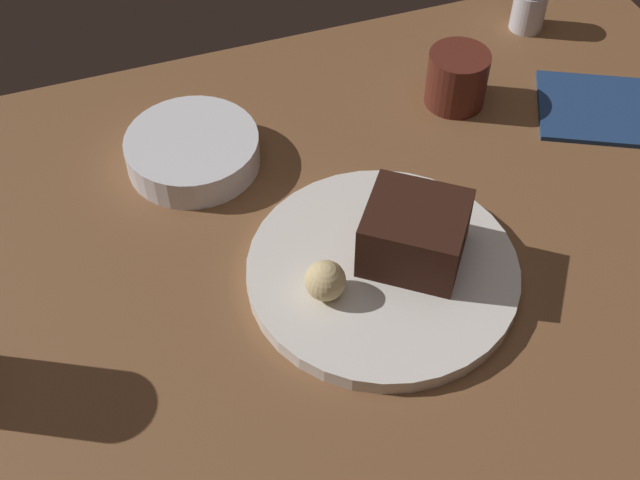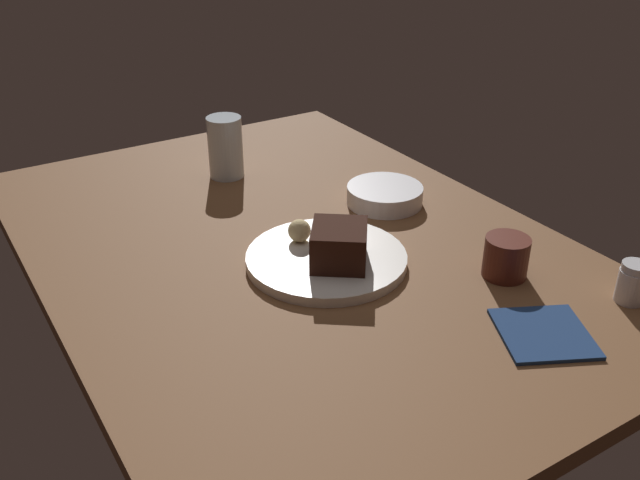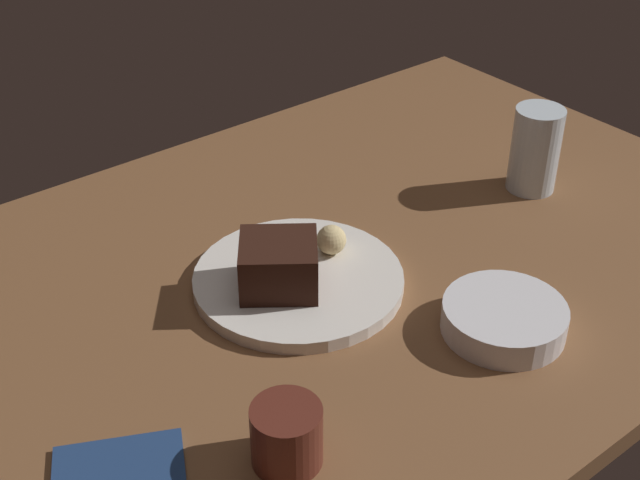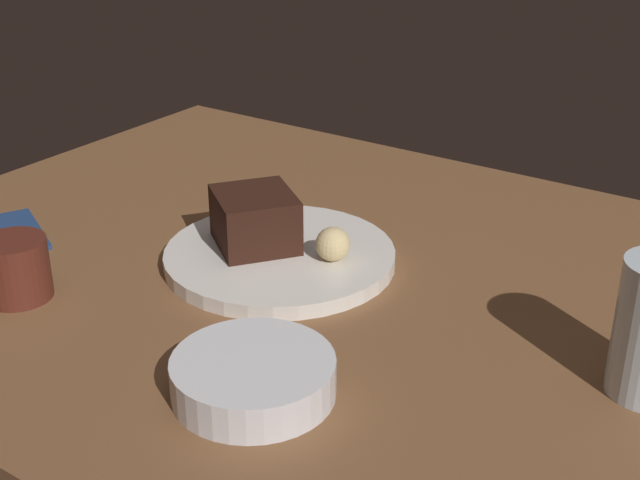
{
  "view_description": "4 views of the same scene",
  "coord_description": "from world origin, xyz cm",
  "px_view_note": "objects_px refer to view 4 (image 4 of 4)",
  "views": [
    {
      "loc": [
        -13.41,
        -45.59,
        67.09
      ],
      "look_at": [
        4.11,
        4.21,
        6.78
      ],
      "focal_mm": 46.71,
      "sensor_mm": 36.0,
      "label": 1
    },
    {
      "loc": [
        94.46,
        -53.74,
        61.96
      ],
      "look_at": [
        8.77,
        -0.08,
        7.37
      ],
      "focal_mm": 39.62,
      "sensor_mm": 36.0,
      "label": 2
    },
    {
      "loc": [
        62.42,
        71.79,
        69.25
      ],
      "look_at": [
        5.98,
        0.88,
        8.63
      ],
      "focal_mm": 48.9,
      "sensor_mm": 36.0,
      "label": 3
    },
    {
      "loc": [
        -45.59,
        72.93,
        48.63
      ],
      "look_at": [
        6.38,
        -3.05,
        5.28
      ],
      "focal_mm": 49.18,
      "sensor_mm": 36.0,
      "label": 4
    }
  ],
  "objects_px": {
    "bread_roll": "(333,244)",
    "coffee_cup": "(16,269)",
    "chocolate_cake_slice": "(255,219)",
    "dessert_plate": "(280,257)",
    "side_bowl": "(253,377)"
  },
  "relations": [
    {
      "from": "dessert_plate",
      "to": "bread_roll",
      "type": "bearing_deg",
      "value": -168.23
    },
    {
      "from": "chocolate_cake_slice",
      "to": "coffee_cup",
      "type": "relative_size",
      "value": 1.32
    },
    {
      "from": "chocolate_cake_slice",
      "to": "bread_roll",
      "type": "distance_m",
      "value": 0.1
    },
    {
      "from": "chocolate_cake_slice",
      "to": "side_bowl",
      "type": "distance_m",
      "value": 0.28
    },
    {
      "from": "dessert_plate",
      "to": "coffee_cup",
      "type": "bearing_deg",
      "value": 50.45
    },
    {
      "from": "coffee_cup",
      "to": "chocolate_cake_slice",
      "type": "bearing_deg",
      "value": -124.67
    },
    {
      "from": "dessert_plate",
      "to": "side_bowl",
      "type": "height_order",
      "value": "side_bowl"
    },
    {
      "from": "chocolate_cake_slice",
      "to": "bread_roll",
      "type": "height_order",
      "value": "chocolate_cake_slice"
    },
    {
      "from": "bread_roll",
      "to": "coffee_cup",
      "type": "xyz_separation_m",
      "value": [
        0.25,
        0.24,
        -0.0
      ]
    },
    {
      "from": "chocolate_cake_slice",
      "to": "coffee_cup",
      "type": "bearing_deg",
      "value": 55.33
    },
    {
      "from": "dessert_plate",
      "to": "chocolate_cake_slice",
      "type": "xyz_separation_m",
      "value": [
        0.03,
        0.0,
        0.04
      ]
    },
    {
      "from": "bread_roll",
      "to": "chocolate_cake_slice",
      "type": "bearing_deg",
      "value": 9.9
    },
    {
      "from": "dessert_plate",
      "to": "bread_roll",
      "type": "height_order",
      "value": "bread_roll"
    },
    {
      "from": "dessert_plate",
      "to": "bread_roll",
      "type": "xyz_separation_m",
      "value": [
        -0.06,
        -0.01,
        0.03
      ]
    },
    {
      "from": "chocolate_cake_slice",
      "to": "coffee_cup",
      "type": "xyz_separation_m",
      "value": [
        0.15,
        0.22,
        -0.02
      ]
    }
  ]
}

